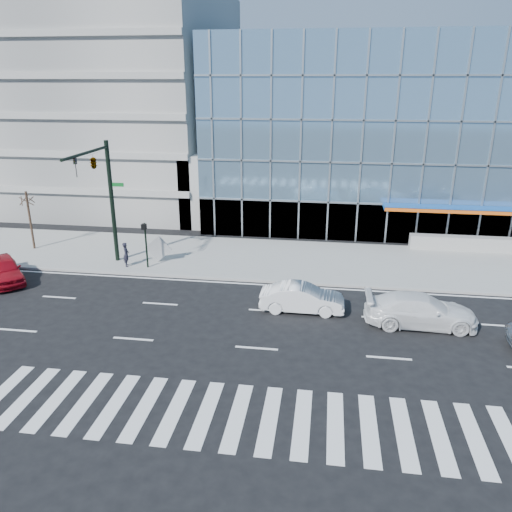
{
  "coord_description": "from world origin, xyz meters",
  "views": [
    {
      "loc": [
        2.91,
        -24.14,
        11.84
      ],
      "look_at": [
        -1.05,
        3.0,
        2.02
      ],
      "focal_mm": 35.0,
      "sensor_mm": 36.0,
      "label": 1
    }
  ],
  "objects_px": {
    "white_sedan": "(302,298)",
    "tilted_panel": "(159,249)",
    "ped_signal_post": "(145,238)",
    "pedestrian": "(126,254)",
    "white_suv": "(421,310)",
    "red_sedan": "(4,270)",
    "street_tree_near": "(27,199)",
    "traffic_signal": "(99,176)"
  },
  "relations": [
    {
      "from": "white_suv",
      "to": "pedestrian",
      "type": "distance_m",
      "value": 18.6
    },
    {
      "from": "traffic_signal",
      "to": "ped_signal_post",
      "type": "xyz_separation_m",
      "value": [
        2.5,
        0.37,
        -4.02
      ]
    },
    {
      "from": "white_sedan",
      "to": "pedestrian",
      "type": "xyz_separation_m",
      "value": [
        -11.77,
        4.72,
        0.22
      ]
    },
    {
      "from": "traffic_signal",
      "to": "pedestrian",
      "type": "height_order",
      "value": "traffic_signal"
    },
    {
      "from": "white_suv",
      "to": "pedestrian",
      "type": "height_order",
      "value": "pedestrian"
    },
    {
      "from": "white_suv",
      "to": "red_sedan",
      "type": "xyz_separation_m",
      "value": [
        -24.31,
        2.24,
        -0.03
      ]
    },
    {
      "from": "street_tree_near",
      "to": "white_suv",
      "type": "distance_m",
      "value": 27.21
    },
    {
      "from": "street_tree_near",
      "to": "white_sedan",
      "type": "distance_m",
      "value": 21.32
    },
    {
      "from": "ped_signal_post",
      "to": "street_tree_near",
      "type": "bearing_deg",
      "value": 164.94
    },
    {
      "from": "street_tree_near",
      "to": "red_sedan",
      "type": "bearing_deg",
      "value": -75.19
    },
    {
      "from": "tilted_panel",
      "to": "traffic_signal",
      "type": "bearing_deg",
      "value": -158.46
    },
    {
      "from": "ped_signal_post",
      "to": "red_sedan",
      "type": "relative_size",
      "value": 0.66
    },
    {
      "from": "traffic_signal",
      "to": "red_sedan",
      "type": "xyz_separation_m",
      "value": [
        -5.48,
        -2.83,
        -5.39
      ]
    },
    {
      "from": "tilted_panel",
      "to": "white_sedan",
      "type": "bearing_deg",
      "value": -37.23
    },
    {
      "from": "white_sedan",
      "to": "red_sedan",
      "type": "distance_m",
      "value": 18.37
    },
    {
      "from": "traffic_signal",
      "to": "ped_signal_post",
      "type": "height_order",
      "value": "traffic_signal"
    },
    {
      "from": "ped_signal_post",
      "to": "white_suv",
      "type": "distance_m",
      "value": 17.27
    },
    {
      "from": "traffic_signal",
      "to": "ped_signal_post",
      "type": "relative_size",
      "value": 2.67
    },
    {
      "from": "white_suv",
      "to": "tilted_panel",
      "type": "bearing_deg",
      "value": 66.58
    },
    {
      "from": "ped_signal_post",
      "to": "white_sedan",
      "type": "bearing_deg",
      "value": -24.24
    },
    {
      "from": "white_suv",
      "to": "tilted_panel",
      "type": "relative_size",
      "value": 4.28
    },
    {
      "from": "red_sedan",
      "to": "tilted_panel",
      "type": "height_order",
      "value": "tilted_panel"
    },
    {
      "from": "white_sedan",
      "to": "tilted_panel",
      "type": "xyz_separation_m",
      "value": [
        -9.94,
        5.84,
        0.33
      ]
    },
    {
      "from": "white_sedan",
      "to": "pedestrian",
      "type": "distance_m",
      "value": 12.68
    },
    {
      "from": "white_sedan",
      "to": "red_sedan",
      "type": "height_order",
      "value": "red_sedan"
    },
    {
      "from": "traffic_signal",
      "to": "red_sedan",
      "type": "distance_m",
      "value": 8.19
    },
    {
      "from": "ped_signal_post",
      "to": "tilted_panel",
      "type": "height_order",
      "value": "ped_signal_post"
    },
    {
      "from": "traffic_signal",
      "to": "white_suv",
      "type": "relative_size",
      "value": 1.44
    },
    {
      "from": "ped_signal_post",
      "to": "white_sedan",
      "type": "distance_m",
      "value": 11.42
    },
    {
      "from": "street_tree_near",
      "to": "white_suv",
      "type": "relative_size",
      "value": 0.76
    },
    {
      "from": "ped_signal_post",
      "to": "street_tree_near",
      "type": "xyz_separation_m",
      "value": [
        -9.5,
        2.56,
        1.64
      ]
    },
    {
      "from": "ped_signal_post",
      "to": "pedestrian",
      "type": "distance_m",
      "value": 1.86
    },
    {
      "from": "traffic_signal",
      "to": "street_tree_near",
      "type": "distance_m",
      "value": 7.96
    },
    {
      "from": "street_tree_near",
      "to": "white_sedan",
      "type": "xyz_separation_m",
      "value": [
        19.84,
        -7.21,
        -3.04
      ]
    },
    {
      "from": "pedestrian",
      "to": "tilted_panel",
      "type": "xyz_separation_m",
      "value": [
        1.83,
        1.12,
        0.11
      ]
    },
    {
      "from": "street_tree_near",
      "to": "tilted_panel",
      "type": "xyz_separation_m",
      "value": [
        9.9,
        -1.37,
        -2.71
      ]
    },
    {
      "from": "white_suv",
      "to": "street_tree_near",
      "type": "bearing_deg",
      "value": 71.96
    },
    {
      "from": "street_tree_near",
      "to": "pedestrian",
      "type": "xyz_separation_m",
      "value": [
        8.07,
        -2.49,
        -2.82
      ]
    },
    {
      "from": "white_suv",
      "to": "tilted_panel",
      "type": "xyz_separation_m",
      "value": [
        -15.94,
        6.63,
        0.26
      ]
    },
    {
      "from": "street_tree_near",
      "to": "tilted_panel",
      "type": "height_order",
      "value": "street_tree_near"
    },
    {
      "from": "street_tree_near",
      "to": "red_sedan",
      "type": "height_order",
      "value": "street_tree_near"
    },
    {
      "from": "white_suv",
      "to": "red_sedan",
      "type": "height_order",
      "value": "white_suv"
    }
  ]
}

